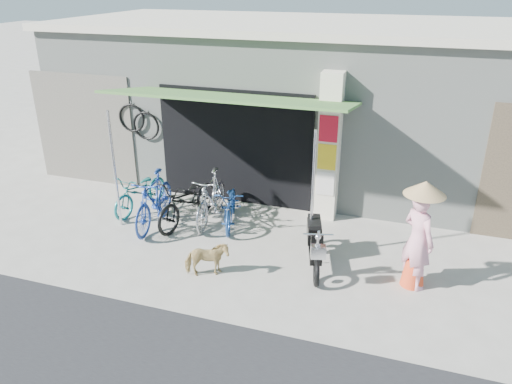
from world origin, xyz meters
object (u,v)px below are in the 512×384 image
(street_dog, at_px, (207,260))
(bike_navy, at_px, (231,205))
(bike_silver, at_px, (211,198))
(nun, at_px, (418,236))
(bike_blue, at_px, (154,200))
(bike_teal, at_px, (141,192))
(bike_black, at_px, (189,200))
(moped, at_px, (315,243))

(street_dog, bearing_deg, bike_navy, -18.00)
(bike_silver, height_order, nun, nun)
(bike_silver, relative_size, bike_navy, 1.10)
(bike_blue, relative_size, street_dog, 2.48)
(bike_teal, height_order, bike_silver, bike_silver)
(bike_black, bearing_deg, nun, -0.30)
(bike_navy, bearing_deg, street_dog, -97.01)
(bike_navy, bearing_deg, bike_teal, 164.07)
(bike_teal, xyz_separation_m, bike_navy, (2.05, -0.01, -0.01))
(bike_silver, bearing_deg, nun, -19.40)
(bike_teal, relative_size, bike_blue, 0.90)
(bike_black, distance_m, bike_silver, 0.45)
(street_dog, xyz_separation_m, nun, (3.28, 0.80, 0.59))
(bike_teal, distance_m, nun, 5.75)
(bike_silver, bearing_deg, bike_black, -156.87)
(bike_teal, distance_m, bike_navy, 2.05)
(nun, bearing_deg, street_dog, 58.03)
(bike_blue, distance_m, bike_navy, 1.53)
(bike_blue, distance_m, nun, 5.05)
(bike_teal, xyz_separation_m, bike_black, (1.22, -0.21, 0.06))
(street_dog, relative_size, nun, 0.40)
(bike_blue, xyz_separation_m, bike_silver, (1.00, 0.53, -0.02))
(moped, bearing_deg, bike_silver, 141.64)
(bike_blue, height_order, bike_black, bike_blue)
(nun, bearing_deg, bike_navy, 27.12)
(bike_blue, bearing_deg, bike_silver, 21.40)
(bike_teal, xyz_separation_m, bike_blue, (0.62, -0.53, 0.11))
(bike_black, distance_m, moped, 2.87)
(bike_black, relative_size, bike_silver, 1.08)
(bike_teal, bearing_deg, bike_blue, -32.08)
(bike_blue, relative_size, nun, 0.99)
(street_dog, bearing_deg, nun, -102.94)
(bike_navy, relative_size, moped, 0.97)
(bike_blue, bearing_deg, moped, -14.44)
(bike_teal, relative_size, nun, 0.90)
(bike_black, xyz_separation_m, nun, (4.40, -0.89, 0.41))
(bike_blue, bearing_deg, bike_teal, 132.83)
(bike_navy, height_order, nun, nun)
(bike_silver, xyz_separation_m, street_dog, (0.73, -1.90, -0.21))
(moped, bearing_deg, bike_teal, 150.47)
(bike_silver, distance_m, nun, 4.17)
(bike_teal, bearing_deg, street_dog, -30.41)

